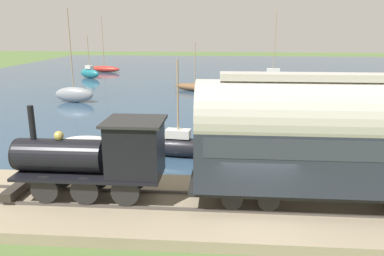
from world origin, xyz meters
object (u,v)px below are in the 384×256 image
steam_locomotive (99,154)px  sailboat_teal (90,73)px  passenger_coach (337,136)px  sailboat_red (104,69)px  sailboat_gray (74,94)px  sailboat_brown (195,87)px  sailboat_green (273,75)px  rowboat_mid_harbor (87,140)px  sailboat_black (178,146)px

steam_locomotive → sailboat_teal: bearing=20.0°
passenger_coach → sailboat_red: size_ratio=1.20×
passenger_coach → sailboat_gray: 27.69m
sailboat_brown → sailboat_green: bearing=-16.8°
sailboat_red → sailboat_teal: sailboat_red is taller
rowboat_mid_harbor → passenger_coach: bearing=-127.6°
passenger_coach → sailboat_brown: passenger_coach is taller
sailboat_black → sailboat_brown: bearing=8.2°
sailboat_red → sailboat_black: (-39.61, -16.44, 0.08)m
sailboat_black → sailboat_teal: size_ratio=0.90×
sailboat_gray → steam_locomotive: bearing=-150.6°
passenger_coach → sailboat_gray: (20.97, 17.93, -2.37)m
rowboat_mid_harbor → steam_locomotive: bearing=-160.3°
passenger_coach → sailboat_gray: bearing=40.5°
rowboat_mid_harbor → sailboat_brown: bearing=-18.0°
steam_locomotive → rowboat_mid_harbor: 9.05m
passenger_coach → sailboat_brown: size_ratio=1.95×
sailboat_red → sailboat_brown: size_ratio=1.63×
sailboat_black → rowboat_mid_harbor: 6.03m
sailboat_red → rowboat_mid_harbor: sailboat_red is taller
sailboat_brown → sailboat_gray: bearing=150.2°
passenger_coach → sailboat_teal: bearing=30.5°
sailboat_red → sailboat_teal: 7.69m
sailboat_black → sailboat_teal: bearing=33.3°
sailboat_brown → sailboat_black: size_ratio=1.01×
sailboat_brown → rowboat_mid_harbor: size_ratio=1.88×
sailboat_red → sailboat_green: bearing=-89.9°
sailboat_red → passenger_coach: bearing=-138.6°
steam_locomotive → passenger_coach: passenger_coach is taller
steam_locomotive → sailboat_black: bearing=-19.3°
sailboat_red → sailboat_gray: (-24.98, -4.88, 0.24)m
passenger_coach → sailboat_teal: (38.27, 22.50, -2.41)m
steam_locomotive → sailboat_gray: sailboat_gray is taller
sailboat_green → sailboat_red: sailboat_green is taller
steam_locomotive → sailboat_green: (39.09, -11.56, -1.63)m
sailboat_brown → steam_locomotive: bearing=-157.0°
passenger_coach → sailboat_green: bearing=-4.4°
sailboat_red → rowboat_mid_harbor: 39.33m
sailboat_brown → sailboat_black: bearing=-152.1°
sailboat_brown → sailboat_black: sailboat_brown is taller
sailboat_brown → sailboat_teal: (9.92, 15.49, 0.28)m
steam_locomotive → sailboat_black: sailboat_black is taller
steam_locomotive → sailboat_brown: size_ratio=1.15×
sailboat_brown → sailboat_teal: 18.39m
sailboat_gray → sailboat_black: bearing=-136.3°
sailboat_teal → rowboat_mid_harbor: sailboat_teal is taller
sailboat_brown → sailboat_red: bearing=68.1°
steam_locomotive → sailboat_brown: sailboat_brown is taller
sailboat_gray → sailboat_teal: 17.89m
sailboat_brown → sailboat_teal: size_ratio=0.91×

